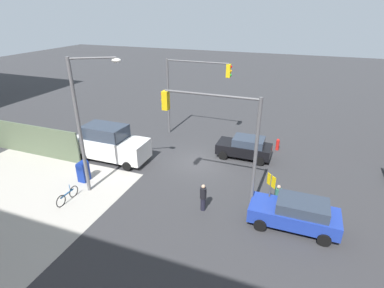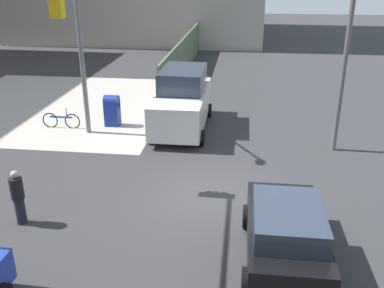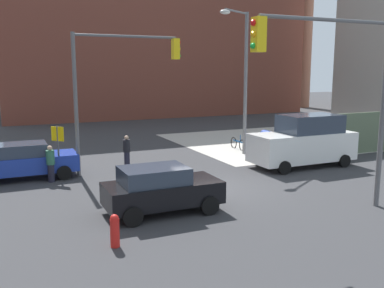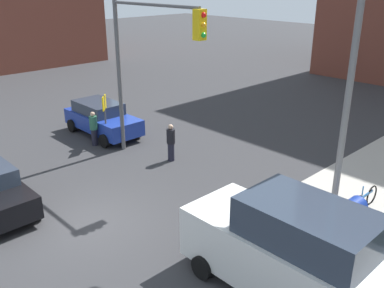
% 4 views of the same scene
% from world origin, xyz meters
% --- Properties ---
extents(ground_plane, '(120.00, 120.00, 0.00)m').
position_xyz_m(ground_plane, '(0.00, 0.00, 0.00)').
color(ground_plane, '#333335').
extents(sidewalk_corner, '(12.00, 12.00, 0.01)m').
position_xyz_m(sidewalk_corner, '(9.00, 9.00, 0.01)').
color(sidewalk_corner, '#ADA89E').
rests_on(sidewalk_corner, ground).
extents(building_warehouse_north, '(32.00, 18.00, 19.86)m').
position_xyz_m(building_warehouse_north, '(8.43, 34.00, 9.93)').
color(building_warehouse_north, brown).
rests_on(building_warehouse_north, ground).
extents(smokestack, '(1.80, 1.80, 17.65)m').
position_xyz_m(smokestack, '(28.70, 30.00, 8.82)').
color(smokestack, brown).
rests_on(smokestack, ground).
extents(traffic_signal_nw_corner, '(5.25, 0.36, 6.50)m').
position_xyz_m(traffic_signal_nw_corner, '(-2.51, 4.50, 4.62)').
color(traffic_signal_nw_corner, '#59595B').
rests_on(traffic_signal_nw_corner, ground).
extents(traffic_signal_se_corner, '(5.54, 0.36, 6.50)m').
position_xyz_m(traffic_signal_se_corner, '(2.39, -4.50, 4.63)').
color(traffic_signal_se_corner, '#59595B').
rests_on(traffic_signal_se_corner, ground).
extents(street_lamp_corner, '(2.44, 1.52, 8.00)m').
position_xyz_m(street_lamp_corner, '(4.88, 5.61, 4.70)').
color(street_lamp_corner, slate).
rests_on(street_lamp_corner, ground).
extents(warning_sign_two_way, '(0.48, 0.48, 2.40)m').
position_xyz_m(warning_sign_two_way, '(-5.40, 4.21, 1.64)').
color(warning_sign_two_way, '#4C4C4C').
rests_on(warning_sign_two_way, ground).
extents(mailbox_blue, '(0.56, 0.64, 1.43)m').
position_xyz_m(mailbox_blue, '(6.20, 5.00, 0.76)').
color(mailbox_blue, navy).
rests_on(mailbox_blue, ground).
extents(fire_hydrant, '(0.26, 0.26, 0.94)m').
position_xyz_m(fire_hydrant, '(-5.00, -4.20, 0.49)').
color(fire_hydrant, red).
rests_on(fire_hydrant, ground).
extents(coupe_blue, '(4.39, 2.02, 1.62)m').
position_xyz_m(coupe_blue, '(-6.81, 4.88, 0.84)').
color(coupe_blue, '#1E389E').
rests_on(coupe_blue, ground).
extents(hatchback_black, '(3.95, 2.02, 1.62)m').
position_xyz_m(hatchback_black, '(-2.84, -2.00, 0.84)').
color(hatchback_black, black).
rests_on(hatchback_black, ground).
extents(van_white_delivery, '(5.40, 2.32, 2.62)m').
position_xyz_m(van_white_delivery, '(6.27, 1.80, 1.28)').
color(van_white_delivery, white).
rests_on(van_white_delivery, ground).
extents(pedestrian_crossing, '(0.36, 0.36, 1.62)m').
position_xyz_m(pedestrian_crossing, '(-5.80, 3.80, 0.84)').
color(pedestrian_crossing, '#2D664C').
rests_on(pedestrian_crossing, ground).
extents(pedestrian_waiting, '(0.36, 0.36, 1.62)m').
position_xyz_m(pedestrian_waiting, '(-2.00, 5.20, 0.84)').
color(pedestrian_waiting, black).
rests_on(pedestrian_waiting, ground).
extents(bicycle_leaning_on_fence, '(0.05, 1.75, 0.97)m').
position_xyz_m(bicycle_leaning_on_fence, '(5.60, 7.20, 0.35)').
color(bicycle_leaning_on_fence, black).
rests_on(bicycle_leaning_on_fence, ground).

